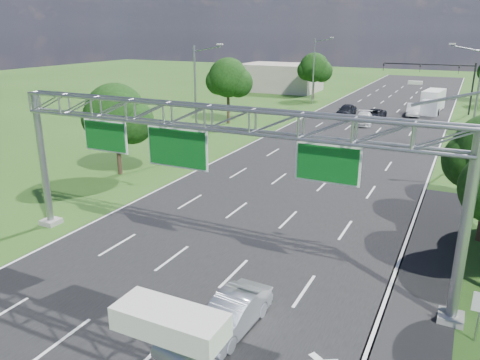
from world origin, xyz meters
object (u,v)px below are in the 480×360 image
Objects in this scene: regulatory_sign at (480,307)px; box_truck at (432,102)px; sign_gantry at (210,130)px; silver_sedan at (232,314)px; traffic_signal at (446,76)px.

box_truck is (-6.25, 54.44, -0.07)m from regulatory_sign.
box_truck reaches higher than regulatory_sign.
silver_sedan is at bearing -52.70° from sign_gantry.
silver_sedan is at bearing -93.73° from traffic_signal.
regulatory_sign is at bearing -84.80° from traffic_signal.
box_truck is at bearing 83.78° from sign_gantry.
regulatory_sign is 9.36m from silver_sedan.
traffic_signal is at bearing 89.19° from silver_sedan.
traffic_signal is 3.98m from box_truck.
sign_gantry is at bearing 175.17° from regulatory_sign.
sign_gantry is 53.51m from traffic_signal.
traffic_signal reaches higher than box_truck.
regulatory_sign is at bearing 24.62° from silver_sedan.
sign_gantry reaches higher than traffic_signal.
silver_sedan is (3.40, -4.47, -6.17)m from sign_gantry.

